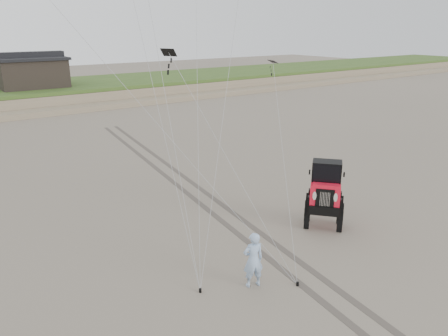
# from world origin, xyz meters

# --- Properties ---
(ground) EXTENTS (160.00, 160.00, 0.00)m
(ground) POSITION_xyz_m (0.00, 0.00, 0.00)
(ground) COLOR #6B6054
(ground) RESTS_ON ground
(dune_ridge) EXTENTS (160.00, 14.25, 1.73)m
(dune_ridge) POSITION_xyz_m (0.00, 37.50, 0.82)
(dune_ridge) COLOR #7A6B54
(dune_ridge) RESTS_ON ground
(cabin) EXTENTS (6.40, 5.40, 3.35)m
(cabin) POSITION_xyz_m (2.00, 37.00, 3.24)
(cabin) COLOR black
(cabin) RESTS_ON dune_ridge
(jeep) EXTENTS (5.80, 5.45, 2.08)m
(jeep) POSITION_xyz_m (3.91, 1.26, 1.04)
(jeep) COLOR red
(jeep) RESTS_ON ground
(man) EXTENTS (0.73, 0.58, 1.74)m
(man) POSITION_xyz_m (-0.88, -0.26, 0.87)
(man) COLOR #84A8CD
(man) RESTS_ON ground
(stake_main) EXTENTS (0.08, 0.08, 0.12)m
(stake_main) POSITION_xyz_m (-2.34, 0.37, 0.06)
(stake_main) COLOR black
(stake_main) RESTS_ON ground
(stake_aux) EXTENTS (0.08, 0.08, 0.12)m
(stake_aux) POSITION_xyz_m (0.20, -1.06, 0.06)
(stake_aux) COLOR black
(stake_aux) RESTS_ON ground
(tire_tracks) EXTENTS (5.22, 29.74, 0.01)m
(tire_tracks) POSITION_xyz_m (2.00, 8.00, 0.00)
(tire_tracks) COLOR #4C443D
(tire_tracks) RESTS_ON ground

